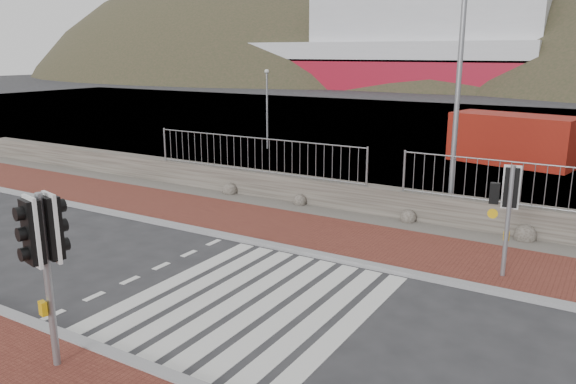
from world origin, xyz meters
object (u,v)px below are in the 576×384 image
Objects in this scene: traffic_signal_near at (44,245)px; shipping_container at (513,139)px; ferry at (381,49)px; streetlight at (465,52)px; traffic_signal_far at (508,198)px.

traffic_signal_near is 0.55× the size of shipping_container.
traffic_signal_near is at bearing -71.93° from ferry.
traffic_signal_far is at bearing -42.68° from streetlight.
ferry is at bearing 133.38° from streetlight.
ferry is 70.24m from traffic_signal_far.
ferry is at bearing -74.09° from traffic_signal_far.
traffic_signal_far is (5.41, 7.60, -0.22)m from traffic_signal_near.
traffic_signal_far is at bearing -65.80° from ferry.
traffic_signal_near is 1.12× the size of traffic_signal_far.
traffic_signal_far is 5.60m from streetlight.
traffic_signal_near is 12.50m from streetlight.
shipping_container is at bearing -89.17° from traffic_signal_far.
streetlight is at bearing 88.21° from traffic_signal_near.
streetlight reaches higher than traffic_signal_far.
traffic_signal_near reaches higher than traffic_signal_far.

